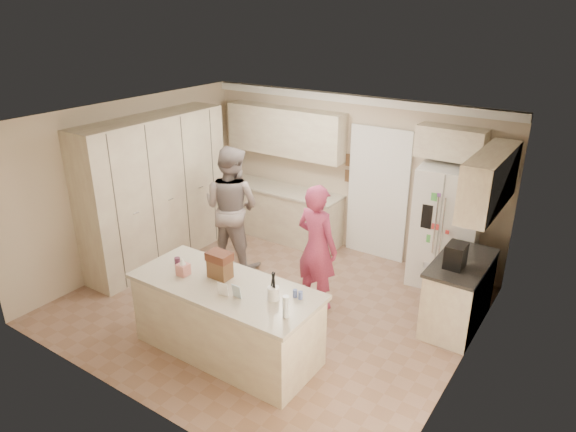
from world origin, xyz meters
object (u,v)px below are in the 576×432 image
Objects in this scene: utensil_crock at (273,293)px; tissue_box at (183,269)px; coffee_maker at (456,256)px; teen_girl at (317,247)px; dollhouse_body at (220,269)px; teen_boy at (231,207)px; refrigerator at (446,227)px; island_base at (227,320)px.

utensil_crock reaches higher than tissue_box.
coffee_maker is 1.77m from teen_girl.
teen_girl is (0.48, 1.40, -0.15)m from dollhouse_body.
teen_boy is at bearing 113.95° from tissue_box.
utensil_crock is 1.21m from tissue_box.
teen_boy is (-2.96, -1.28, 0.07)m from refrigerator.
tissue_box reaches higher than island_base.
utensil_crock is at bearing -3.58° from dollhouse_body.
teen_boy is at bearing -178.41° from coffee_maker.
dollhouse_body is (-1.72, -2.99, 0.14)m from refrigerator.
utensil_crock is 0.80m from dollhouse_body.
refrigerator is at bearing 63.08° from island_base.
teen_boy reaches higher than utensil_crock.
tissue_box is (-2.60, -2.00, -0.07)m from coffee_maker.
utensil_crock is (-0.92, -3.04, 0.10)m from refrigerator.
coffee_maker reaches higher than island_base.
teen_boy is (-1.40, 1.80, 0.53)m from island_base.
tissue_box is (-2.12, -3.19, 0.10)m from refrigerator.
coffee_maker is at bearing 39.29° from dollhouse_body.
teen_boy reaches higher than island_base.
tissue_box is at bearing 70.36° from teen_girl.
island_base is 0.86m from utensil_crock.
coffee_maker is 2.14× the size of tissue_box.
dollhouse_body is at bearing -126.12° from refrigerator.
utensil_crock reaches higher than island_base.
refrigerator reaches higher than dollhouse_body.
tissue_box is 0.08× the size of teen_girl.
dollhouse_body is (-2.20, -1.80, -0.03)m from coffee_maker.
utensil_crock is 0.09× the size of teen_girl.
utensil_crock is at bearing 133.53° from teen_boy.
tissue_box is at bearing -129.82° from refrigerator.
teen_boy reaches higher than tissue_box.
tissue_box is at bearing 108.10° from teen_boy.
utensil_crock is 2.70m from teen_boy.
utensil_crock is at bearing -127.12° from coffee_maker.
refrigerator is 0.82× the size of island_base.
refrigerator is 3.23m from teen_boy.
island_base is at bearing 121.87° from teen_boy.
teen_girl reaches higher than island_base.
coffee_maker reaches higher than dollhouse_body.
coffee_maker is at bearing 37.57° from tissue_box.
teen_girl is at bearing 61.01° from tissue_box.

